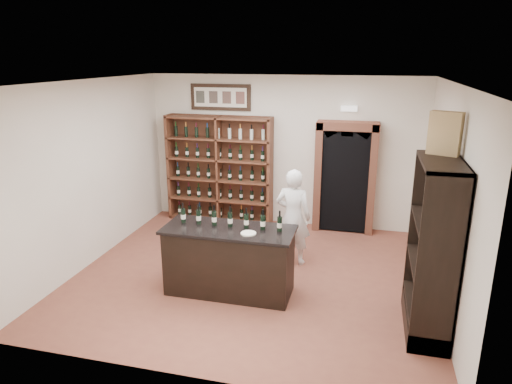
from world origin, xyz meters
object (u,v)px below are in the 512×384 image
wine_shelf (220,169)px  side_cabinet (432,275)px  wine_crate (445,133)px  shopkeeper (293,217)px  tasting_counter (229,261)px  counter_bottle_0 (183,215)px

wine_shelf → side_cabinet: (3.82, -3.23, -0.35)m
wine_shelf → wine_crate: bearing=-37.0°
wine_crate → side_cabinet: bearing=-66.6°
wine_shelf → shopkeeper: bearing=-43.2°
side_cabinet → wine_shelf: bearing=139.8°
wine_shelf → side_cabinet: bearing=-40.2°
tasting_counter → side_cabinet: 2.75m
side_cabinet → wine_crate: wine_crate is taller
side_cabinet → wine_crate: (0.00, 0.35, 1.71)m
wine_crate → shopkeeper: bearing=173.5°
wine_shelf → counter_bottle_0: (0.38, -2.86, 0.01)m
side_cabinet → shopkeeper: side_cabinet is taller
wine_shelf → counter_bottle_0: wine_shelf is taller
wine_shelf → shopkeeper: size_ratio=1.36×
counter_bottle_0 → side_cabinet: 3.48m
tasting_counter → side_cabinet: bearing=-6.3°
counter_bottle_0 → wine_crate: size_ratio=0.57×
wine_crate → wine_shelf: bearing=166.8°
wine_shelf → tasting_counter: 3.19m
side_cabinet → counter_bottle_0: bearing=173.8°
wine_shelf → side_cabinet: size_ratio=1.00×
tasting_counter → side_cabinet: size_ratio=0.85×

